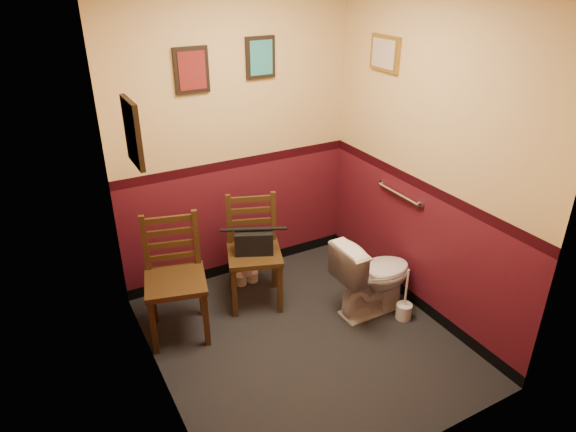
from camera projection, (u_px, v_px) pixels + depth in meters
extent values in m
cube|color=black|center=(303.00, 340.00, 4.10)|extent=(2.20, 2.40, 0.00)
cube|color=#51111D|center=(235.00, 137.00, 4.44)|extent=(2.20, 0.00, 2.70)
cube|color=#51111D|center=(428.00, 267.00, 2.56)|extent=(2.20, 0.00, 2.70)
cube|color=#51111D|center=(145.00, 220.00, 3.02)|extent=(0.00, 2.40, 2.70)
cube|color=#51111D|center=(428.00, 158.00, 3.97)|extent=(0.00, 2.40, 2.70)
cylinder|color=silver|center=(398.00, 194.00, 4.33)|extent=(0.03, 0.50, 0.03)
cylinder|color=silver|center=(420.00, 205.00, 4.14)|extent=(0.02, 0.06, 0.06)
cylinder|color=silver|center=(382.00, 184.00, 4.53)|extent=(0.02, 0.06, 0.06)
cube|color=black|center=(191.00, 70.00, 4.01)|extent=(0.28, 0.03, 0.36)
cube|color=maroon|center=(192.00, 71.00, 3.99)|extent=(0.22, 0.01, 0.30)
cube|color=black|center=(260.00, 57.00, 4.24)|extent=(0.26, 0.03, 0.34)
cube|color=teal|center=(261.00, 58.00, 4.23)|extent=(0.20, 0.01, 0.28)
cube|color=black|center=(132.00, 133.00, 2.89)|extent=(0.03, 0.30, 0.38)
cube|color=#C0A796|center=(136.00, 132.00, 2.89)|extent=(0.01, 0.24, 0.31)
cube|color=olive|center=(385.00, 53.00, 4.12)|extent=(0.03, 0.34, 0.28)
cube|color=#C0A796|center=(383.00, 54.00, 4.11)|extent=(0.01, 0.28, 0.22)
imported|color=white|center=(373.00, 276.00, 4.31)|extent=(0.71, 0.40, 0.69)
cylinder|color=silver|center=(404.00, 311.00, 4.33)|extent=(0.13, 0.13, 0.13)
cylinder|color=silver|center=(406.00, 289.00, 4.23)|extent=(0.02, 0.02, 0.38)
cube|color=#3E2812|center=(175.00, 281.00, 3.97)|extent=(0.56, 0.56, 0.04)
cube|color=#3E2812|center=(153.00, 327.00, 3.86)|extent=(0.05, 0.05, 0.49)
cube|color=#3E2812|center=(153.00, 297.00, 4.20)|extent=(0.05, 0.05, 0.49)
cube|color=#3E2812|center=(206.00, 319.00, 3.95)|extent=(0.05, 0.05, 0.49)
cube|color=#3E2812|center=(201.00, 290.00, 4.29)|extent=(0.05, 0.05, 0.49)
cube|color=#3E2812|center=(145.00, 244.00, 3.99)|extent=(0.05, 0.05, 0.49)
cube|color=#3E2812|center=(196.00, 238.00, 4.07)|extent=(0.05, 0.05, 0.49)
cube|color=#3E2812|center=(173.00, 256.00, 4.09)|extent=(0.37, 0.12, 0.05)
cube|color=#3E2812|center=(171.00, 244.00, 4.04)|extent=(0.37, 0.12, 0.05)
cube|color=#3E2812|center=(170.00, 232.00, 3.99)|extent=(0.37, 0.12, 0.05)
cube|color=#3E2812|center=(168.00, 219.00, 3.95)|extent=(0.37, 0.12, 0.05)
cube|color=#3E2812|center=(254.00, 254.00, 4.36)|extent=(0.57, 0.57, 0.04)
cube|color=#3E2812|center=(235.00, 292.00, 4.27)|extent=(0.05, 0.05, 0.48)
cube|color=#3E2812|center=(232.00, 268.00, 4.61)|extent=(0.05, 0.05, 0.48)
cube|color=#3E2812|center=(280.00, 288.00, 4.33)|extent=(0.05, 0.05, 0.48)
cube|color=#3E2812|center=(274.00, 264.00, 4.67)|extent=(0.05, 0.05, 0.48)
cube|color=#3E2812|center=(229.00, 220.00, 4.40)|extent=(0.05, 0.05, 0.48)
cube|color=#3E2812|center=(273.00, 217.00, 4.46)|extent=(0.05, 0.05, 0.48)
cube|color=#3E2812|center=(252.00, 232.00, 4.49)|extent=(0.35, 0.15, 0.05)
cube|color=#3E2812|center=(251.00, 221.00, 4.44)|extent=(0.35, 0.15, 0.05)
cube|color=#3E2812|center=(251.00, 210.00, 4.39)|extent=(0.35, 0.15, 0.05)
cube|color=#3E2812|center=(251.00, 199.00, 4.35)|extent=(0.35, 0.15, 0.05)
cube|color=black|center=(254.00, 242.00, 4.31)|extent=(0.36, 0.28, 0.20)
cylinder|color=black|center=(254.00, 229.00, 4.26)|extent=(0.26, 0.14, 0.03)
cylinder|color=silver|center=(241.00, 279.00, 4.79)|extent=(0.11, 0.11, 0.10)
cylinder|color=silver|center=(252.00, 276.00, 4.84)|extent=(0.11, 0.11, 0.10)
cylinder|color=silver|center=(247.00, 269.00, 4.76)|extent=(0.11, 0.11, 0.10)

